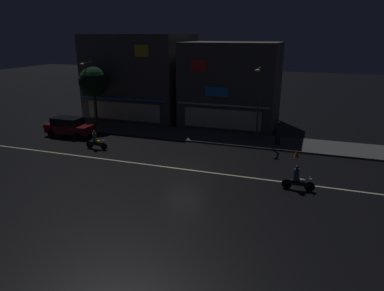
{
  "coord_description": "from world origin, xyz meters",
  "views": [
    {
      "loc": [
        7.82,
        -20.98,
        8.78
      ],
      "look_at": [
        -0.38,
        2.66,
        0.88
      ],
      "focal_mm": 33.0,
      "sensor_mm": 36.0,
      "label": 1
    }
  ],
  "objects_px": {
    "pedestrian_on_sidewalk": "(278,134)",
    "traffic_cone": "(297,153)",
    "motorcycle_following": "(96,141)",
    "motorcycle_lead": "(298,180)",
    "streetlamp_west": "(92,87)",
    "parked_car_near_kerb": "(69,126)",
    "streetlamp_mid": "(258,97)"
  },
  "relations": [
    {
      "from": "pedestrian_on_sidewalk",
      "to": "traffic_cone",
      "type": "xyz_separation_m",
      "value": [
        1.66,
        -2.16,
        -0.78
      ]
    },
    {
      "from": "motorcycle_following",
      "to": "motorcycle_lead",
      "type": "bearing_deg",
      "value": -10.38
    },
    {
      "from": "motorcycle_following",
      "to": "streetlamp_west",
      "type": "bearing_deg",
      "value": 124.61
    },
    {
      "from": "streetlamp_west",
      "to": "parked_car_near_kerb",
      "type": "distance_m",
      "value": 5.04
    },
    {
      "from": "streetlamp_west",
      "to": "motorcycle_lead",
      "type": "bearing_deg",
      "value": -24.97
    },
    {
      "from": "motorcycle_lead",
      "to": "motorcycle_following",
      "type": "distance_m",
      "value": 15.92
    },
    {
      "from": "parked_car_near_kerb",
      "to": "motorcycle_following",
      "type": "xyz_separation_m",
      "value": [
        4.47,
        -2.57,
        -0.24
      ]
    },
    {
      "from": "streetlamp_west",
      "to": "pedestrian_on_sidewalk",
      "type": "relative_size",
      "value": 3.12
    },
    {
      "from": "streetlamp_mid",
      "to": "parked_car_near_kerb",
      "type": "height_order",
      "value": "streetlamp_mid"
    },
    {
      "from": "streetlamp_mid",
      "to": "pedestrian_on_sidewalk",
      "type": "distance_m",
      "value": 3.46
    },
    {
      "from": "streetlamp_west",
      "to": "parked_car_near_kerb",
      "type": "height_order",
      "value": "streetlamp_west"
    },
    {
      "from": "streetlamp_mid",
      "to": "streetlamp_west",
      "type": "bearing_deg",
      "value": 179.12
    },
    {
      "from": "traffic_cone",
      "to": "pedestrian_on_sidewalk",
      "type": "bearing_deg",
      "value": 127.56
    },
    {
      "from": "motorcycle_lead",
      "to": "streetlamp_mid",
      "type": "bearing_deg",
      "value": -70.86
    },
    {
      "from": "parked_car_near_kerb",
      "to": "motorcycle_lead",
      "type": "xyz_separation_m",
      "value": [
        20.14,
        -5.37,
        -0.24
      ]
    },
    {
      "from": "streetlamp_west",
      "to": "parked_car_near_kerb",
      "type": "bearing_deg",
      "value": -87.95
    },
    {
      "from": "streetlamp_mid",
      "to": "pedestrian_on_sidewalk",
      "type": "bearing_deg",
      "value": -25.22
    },
    {
      "from": "parked_car_near_kerb",
      "to": "motorcycle_lead",
      "type": "bearing_deg",
      "value": -14.94
    },
    {
      "from": "streetlamp_mid",
      "to": "motorcycle_lead",
      "type": "relative_size",
      "value": 3.22
    },
    {
      "from": "streetlamp_mid",
      "to": "traffic_cone",
      "type": "bearing_deg",
      "value": -40.64
    },
    {
      "from": "streetlamp_west",
      "to": "motorcycle_following",
      "type": "bearing_deg",
      "value": -55.18
    },
    {
      "from": "parked_car_near_kerb",
      "to": "motorcycle_following",
      "type": "distance_m",
      "value": 5.16
    },
    {
      "from": "pedestrian_on_sidewalk",
      "to": "motorcycle_following",
      "type": "height_order",
      "value": "pedestrian_on_sidewalk"
    },
    {
      "from": "motorcycle_lead",
      "to": "traffic_cone",
      "type": "relative_size",
      "value": 3.45
    },
    {
      "from": "pedestrian_on_sidewalk",
      "to": "motorcycle_following",
      "type": "xyz_separation_m",
      "value": [
        -13.63,
        -5.5,
        -0.42
      ]
    },
    {
      "from": "motorcycle_following",
      "to": "traffic_cone",
      "type": "relative_size",
      "value": 3.45
    },
    {
      "from": "parked_car_near_kerb",
      "to": "streetlamp_mid",
      "type": "bearing_deg",
      "value": 13.27
    },
    {
      "from": "motorcycle_lead",
      "to": "parked_car_near_kerb",
      "type": "bearing_deg",
      "value": -18.96
    },
    {
      "from": "streetlamp_west",
      "to": "traffic_cone",
      "type": "relative_size",
      "value": 11.21
    },
    {
      "from": "traffic_cone",
      "to": "motorcycle_following",
      "type": "bearing_deg",
      "value": -167.68
    },
    {
      "from": "pedestrian_on_sidewalk",
      "to": "parked_car_near_kerb",
      "type": "xyz_separation_m",
      "value": [
        -18.1,
        -2.93,
        -0.19
      ]
    },
    {
      "from": "streetlamp_mid",
      "to": "parked_car_near_kerb",
      "type": "relative_size",
      "value": 1.42
    }
  ]
}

